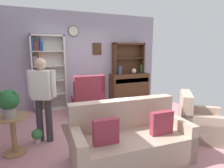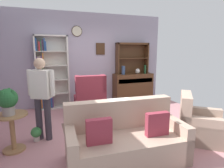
{
  "view_description": "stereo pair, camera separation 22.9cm",
  "coord_description": "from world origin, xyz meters",
  "px_view_note": "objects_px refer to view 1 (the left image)",
  "views": [
    {
      "loc": [
        -1.52,
        -3.53,
        1.71
      ],
      "look_at": [
        0.1,
        0.2,
        0.95
      ],
      "focal_mm": 29.85,
      "sensor_mm": 36.0,
      "label": 1
    },
    {
      "loc": [
        -1.31,
        -3.62,
        1.71
      ],
      "look_at": [
        0.1,
        0.2,
        0.95
      ],
      "focal_mm": 29.85,
      "sensor_mm": 36.0,
      "label": 2
    }
  ],
  "objects_px": {
    "sideboard": "(129,86)",
    "sideboard_hutch": "(128,54)",
    "wingback_chair": "(88,99)",
    "bottle_wine": "(141,69)",
    "bookshelf": "(46,74)",
    "armchair_floral": "(198,123)",
    "vase_tall": "(120,70)",
    "book_stack": "(107,111)",
    "coffee_table": "(112,116)",
    "vase_round": "(134,71)",
    "potted_plant_large": "(8,101)",
    "couch_floral": "(130,140)",
    "potted_plant_small": "(37,135)",
    "person_reading": "(42,94)",
    "plant_stand": "(13,131)"
  },
  "relations": [
    {
      "from": "wingback_chair",
      "to": "coffee_table",
      "type": "xyz_separation_m",
      "value": [
        0.13,
        -1.35,
        -0.03
      ]
    },
    {
      "from": "sideboard",
      "to": "armchair_floral",
      "type": "relative_size",
      "value": 1.2
    },
    {
      "from": "wingback_chair",
      "to": "vase_round",
      "type": "bearing_deg",
      "value": 19.32
    },
    {
      "from": "sideboard_hutch",
      "to": "sideboard",
      "type": "bearing_deg",
      "value": -90.0
    },
    {
      "from": "armchair_floral",
      "to": "bottle_wine",
      "type": "bearing_deg",
      "value": 81.09
    },
    {
      "from": "bookshelf",
      "to": "sideboard_hutch",
      "type": "bearing_deg",
      "value": 0.54
    },
    {
      "from": "armchair_floral",
      "to": "vase_tall",
      "type": "bearing_deg",
      "value": 96.78
    },
    {
      "from": "bookshelf",
      "to": "potted_plant_large",
      "type": "relative_size",
      "value": 4.75
    },
    {
      "from": "sideboard",
      "to": "sideboard_hutch",
      "type": "distance_m",
      "value": 1.06
    },
    {
      "from": "sideboard",
      "to": "sideboard_hutch",
      "type": "height_order",
      "value": "sideboard_hutch"
    },
    {
      "from": "wingback_chair",
      "to": "sideboard",
      "type": "bearing_deg",
      "value": 22.75
    },
    {
      "from": "sideboard",
      "to": "plant_stand",
      "type": "height_order",
      "value": "sideboard"
    },
    {
      "from": "vase_tall",
      "to": "vase_round",
      "type": "bearing_deg",
      "value": 1.49
    },
    {
      "from": "sideboard_hutch",
      "to": "book_stack",
      "type": "relative_size",
      "value": 5.02
    },
    {
      "from": "bookshelf",
      "to": "sideboard",
      "type": "xyz_separation_m",
      "value": [
        2.61,
        -0.08,
        -0.51
      ]
    },
    {
      "from": "couch_floral",
      "to": "vase_tall",
      "type": "bearing_deg",
      "value": 66.98
    },
    {
      "from": "person_reading",
      "to": "bottle_wine",
      "type": "bearing_deg",
      "value": 29.07
    },
    {
      "from": "sideboard",
      "to": "armchair_floral",
      "type": "xyz_separation_m",
      "value": [
        -0.05,
        -2.92,
        -0.22
      ]
    },
    {
      "from": "bookshelf",
      "to": "book_stack",
      "type": "relative_size",
      "value": 9.58
    },
    {
      "from": "bookshelf",
      "to": "plant_stand",
      "type": "relative_size",
      "value": 3.22
    },
    {
      "from": "couch_floral",
      "to": "coffee_table",
      "type": "height_order",
      "value": "couch_floral"
    },
    {
      "from": "book_stack",
      "to": "potted_plant_small",
      "type": "bearing_deg",
      "value": 176.3
    },
    {
      "from": "bottle_wine",
      "to": "book_stack",
      "type": "bearing_deg",
      "value": -136.35
    },
    {
      "from": "book_stack",
      "to": "vase_round",
      "type": "bearing_deg",
      "value": 47.97
    },
    {
      "from": "vase_round",
      "to": "couch_floral",
      "type": "relative_size",
      "value": 0.09
    },
    {
      "from": "armchair_floral",
      "to": "coffee_table",
      "type": "distance_m",
      "value": 1.7
    },
    {
      "from": "bookshelf",
      "to": "armchair_floral",
      "type": "relative_size",
      "value": 1.95
    },
    {
      "from": "vase_round",
      "to": "person_reading",
      "type": "relative_size",
      "value": 0.11
    },
    {
      "from": "potted_plant_large",
      "to": "potted_plant_small",
      "type": "height_order",
      "value": "potted_plant_large"
    },
    {
      "from": "vase_tall",
      "to": "wingback_chair",
      "type": "relative_size",
      "value": 0.26
    },
    {
      "from": "vase_round",
      "to": "coffee_table",
      "type": "height_order",
      "value": "vase_round"
    },
    {
      "from": "wingback_chair",
      "to": "potted_plant_large",
      "type": "distance_m",
      "value": 2.33
    },
    {
      "from": "armchair_floral",
      "to": "person_reading",
      "type": "distance_m",
      "value": 3.02
    },
    {
      "from": "vase_round",
      "to": "bottle_wine",
      "type": "relative_size",
      "value": 0.61
    },
    {
      "from": "bookshelf",
      "to": "sideboard_hutch",
      "type": "relative_size",
      "value": 1.91
    },
    {
      "from": "bookshelf",
      "to": "armchair_floral",
      "type": "height_order",
      "value": "bookshelf"
    },
    {
      "from": "person_reading",
      "to": "book_stack",
      "type": "bearing_deg",
      "value": -5.55
    },
    {
      "from": "sideboard",
      "to": "coffee_table",
      "type": "bearing_deg",
      "value": -126.57
    },
    {
      "from": "wingback_chair",
      "to": "bottle_wine",
      "type": "bearing_deg",
      "value": 16.41
    },
    {
      "from": "vase_tall",
      "to": "book_stack",
      "type": "relative_size",
      "value": 1.25
    },
    {
      "from": "bookshelf",
      "to": "coffee_table",
      "type": "height_order",
      "value": "bookshelf"
    },
    {
      "from": "potted_plant_small",
      "to": "coffee_table",
      "type": "xyz_separation_m",
      "value": [
        1.46,
        -0.13,
        0.2
      ]
    },
    {
      "from": "armchair_floral",
      "to": "potted_plant_large",
      "type": "distance_m",
      "value": 3.43
    },
    {
      "from": "bookshelf",
      "to": "person_reading",
      "type": "relative_size",
      "value": 1.35
    },
    {
      "from": "bottle_wine",
      "to": "sideboard",
      "type": "bearing_deg",
      "value": 167.11
    },
    {
      "from": "couch_floral",
      "to": "potted_plant_small",
      "type": "bearing_deg",
      "value": 139.86
    },
    {
      "from": "sideboard",
      "to": "plant_stand",
      "type": "relative_size",
      "value": 1.99
    },
    {
      "from": "potted_plant_small",
      "to": "couch_floral",
      "type": "bearing_deg",
      "value": -40.14
    },
    {
      "from": "sideboard_hutch",
      "to": "wingback_chair",
      "type": "bearing_deg",
      "value": -154.07
    },
    {
      "from": "sideboard",
      "to": "bottle_wine",
      "type": "height_order",
      "value": "bottle_wine"
    }
  ]
}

